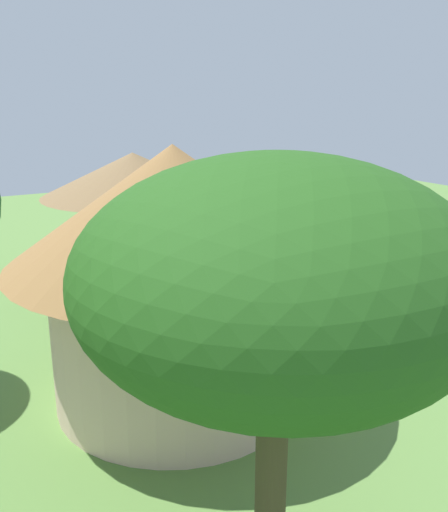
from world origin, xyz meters
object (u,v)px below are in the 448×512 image
at_px(shade_umbrella, 133,174).
at_px(patio_dining_table, 137,262).
at_px(thatched_hut, 175,260).
at_px(guest_beside_umbrella, 174,269).
at_px(zebra_by_umbrella, 300,227).
at_px(acacia_tree_far_lawn, 276,279).
at_px(patio_chair_near_lawn, 114,257).
at_px(zebra_nearest_camera, 368,299).
at_px(patio_chair_west_end, 171,277).
at_px(striped_lounge_chair, 263,301).

xyz_separation_m(shade_umbrella, patio_dining_table, (-0.00, 0.00, -2.17)).
bearing_deg(shade_umbrella, thatched_hut, 165.10).
distance_m(thatched_hut, shade_umbrella, 5.46).
xyz_separation_m(guest_beside_umbrella, zebra_by_umbrella, (1.46, -4.61, 0.11)).
relative_size(thatched_hut, patio_dining_table, 3.42).
height_order(patio_dining_table, acacia_tree_far_lawn, acacia_tree_far_lawn).
distance_m(shade_umbrella, patio_chair_near_lawn, 2.59).
height_order(patio_chair_near_lawn, acacia_tree_far_lawn, acacia_tree_far_lawn).
xyz_separation_m(zebra_nearest_camera, acacia_tree_far_lawn, (-3.96, 4.94, 2.35)).
relative_size(patio_chair_west_end, guest_beside_umbrella, 0.58).
relative_size(thatched_hut, shade_umbrella, 1.14).
bearing_deg(striped_lounge_chair, patio_dining_table, 166.90).
relative_size(patio_dining_table, acacia_tree_far_lawn, 0.34).
bearing_deg(thatched_hut, shade_umbrella, -14.90).
relative_size(patio_chair_near_lawn, striped_lounge_chair, 0.95).
height_order(zebra_by_umbrella, acacia_tree_far_lawn, acacia_tree_far_lawn).
height_order(patio_dining_table, patio_chair_west_end, patio_chair_west_end).
bearing_deg(zebra_by_umbrella, shade_umbrella, 124.33).
distance_m(thatched_hut, patio_chair_near_lawn, 6.76).
height_order(thatched_hut, acacia_tree_far_lawn, acacia_tree_far_lawn).
distance_m(shade_umbrella, guest_beside_umbrella, 2.57).
xyz_separation_m(zebra_by_umbrella, acacia_tree_far_lawn, (-9.08, 7.28, 2.28)).
distance_m(patio_dining_table, patio_chair_west_end, 1.19).
bearing_deg(patio_dining_table, guest_beside_umbrella, -173.85).
relative_size(shade_umbrella, patio_dining_table, 3.01).
bearing_deg(zebra_by_umbrella, zebra_nearest_camera, -167.00).
distance_m(guest_beside_umbrella, zebra_nearest_camera, 4.31).
bearing_deg(patio_chair_west_end, thatched_hut, -133.15).
relative_size(thatched_hut, patio_chair_near_lawn, 5.49).
xyz_separation_m(patio_chair_near_lawn, zebra_nearest_camera, (-6.56, -2.64, 0.45)).
height_order(shade_umbrella, patio_chair_near_lawn, shade_umbrella).
distance_m(guest_beside_umbrella, striped_lounge_chair, 2.09).
relative_size(guest_beside_umbrella, zebra_nearest_camera, 0.80).
distance_m(striped_lounge_chair, acacia_tree_far_lawn, 8.31).
bearing_deg(striped_lounge_chair, zebra_by_umbrella, 86.52).
bearing_deg(thatched_hut, zebra_nearest_camera, -92.07).
height_order(guest_beside_umbrella, acacia_tree_far_lawn, acacia_tree_far_lawn).
bearing_deg(patio_chair_west_end, zebra_by_umbrella, -8.71).
distance_m(patio_dining_table, zebra_by_umbrella, 4.82).
xyz_separation_m(shade_umbrella, striped_lounge_chair, (-2.90, -1.78, -2.57)).
relative_size(patio_dining_table, guest_beside_umbrella, 0.94).
relative_size(shade_umbrella, acacia_tree_far_lawn, 1.02).
relative_size(patio_dining_table, zebra_nearest_camera, 0.75).
bearing_deg(guest_beside_umbrella, zebra_nearest_camera, 47.65).
distance_m(patio_chair_west_end, acacia_tree_far_lawn, 9.16).
relative_size(shade_umbrella, patio_chair_near_lawn, 4.82).
height_order(patio_chair_west_end, patio_chair_near_lawn, same).
bearing_deg(thatched_hut, patio_chair_west_end, -23.48).
relative_size(guest_beside_umbrella, zebra_by_umbrella, 0.83).
relative_size(guest_beside_umbrella, acacia_tree_far_lawn, 0.36).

